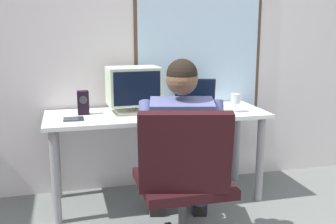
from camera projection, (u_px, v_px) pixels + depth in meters
wall_rear at (169, 30)px, 3.41m from camera, size 5.82×0.08×2.71m
desk at (157, 126)px, 3.18m from camera, size 1.71×0.60×0.72m
office_chair at (184, 174)px, 2.37m from camera, size 0.60×0.66×0.94m
person_seated at (180, 146)px, 2.62m from camera, size 0.62×0.82×1.19m
crt_monitor at (133, 87)px, 3.13m from camera, size 0.41×0.29×0.35m
laptop at (195, 101)px, 3.31m from camera, size 0.42×0.43×0.24m
wine_glass at (235, 100)px, 3.16m from camera, size 0.08×0.08×0.14m
desk_speaker at (83, 103)px, 3.07m from camera, size 0.09×0.07×0.18m
cd_case at (73, 119)px, 2.91m from camera, size 0.14×0.13×0.01m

